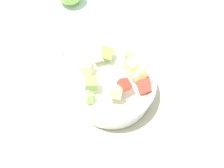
% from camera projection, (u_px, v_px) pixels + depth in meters
% --- Properties ---
extents(ground_plane, '(2.40, 2.40, 0.00)m').
position_uv_depth(ground_plane, '(118.00, 96.00, 0.77)').
color(ground_plane, silver).
extents(placemat, '(0.50, 0.35, 0.01)m').
position_uv_depth(placemat, '(118.00, 95.00, 0.77)').
color(placemat, '#BCB299').
rests_on(placemat, ground_plane).
extents(salad_bowl, '(0.22, 0.22, 0.12)m').
position_uv_depth(salad_bowl, '(112.00, 86.00, 0.73)').
color(salad_bowl, white).
rests_on(salad_bowl, placemat).
extents(serving_spoon, '(0.21, 0.12, 0.01)m').
position_uv_depth(serving_spoon, '(65.00, 52.00, 0.83)').
color(serving_spoon, '#B7B7BC').
rests_on(serving_spoon, placemat).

